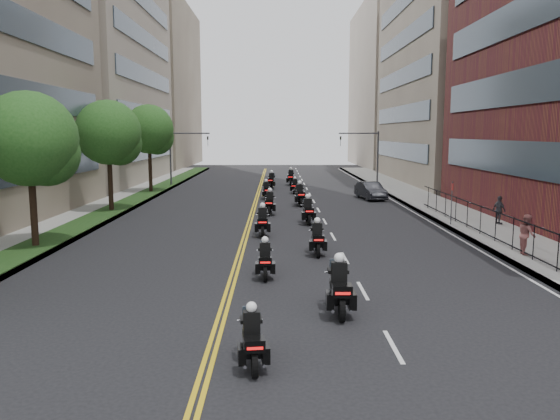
% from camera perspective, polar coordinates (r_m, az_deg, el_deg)
% --- Properties ---
extents(ground, '(160.00, 160.00, 0.00)m').
position_cam_1_polar(ground, '(14.45, -1.14, -14.11)').
color(ground, black).
rests_on(ground, ground).
extents(sidewalk_right, '(4.00, 90.00, 0.15)m').
position_cam_1_polar(sidewalk_right, '(40.52, 16.55, 0.11)').
color(sidewalk_right, gray).
rests_on(sidewalk_right, ground).
extents(sidewalk_left, '(4.00, 90.00, 0.15)m').
position_cam_1_polar(sidewalk_left, '(40.63, -17.86, 0.08)').
color(sidewalk_left, gray).
rests_on(sidewalk_left, ground).
extents(grass_strip, '(2.00, 90.00, 0.04)m').
position_cam_1_polar(grass_strip, '(40.38, -16.78, 0.21)').
color(grass_strip, '#153814').
rests_on(grass_strip, sidewalk_left).
extents(building_right_tan, '(15.11, 28.00, 30.00)m').
position_cam_1_polar(building_right_tan, '(65.67, 19.29, 16.00)').
color(building_right_tan, '#776757').
rests_on(building_right_tan, ground).
extents(building_right_far, '(15.00, 28.00, 26.00)m').
position_cam_1_polar(building_right_far, '(94.14, 12.99, 12.48)').
color(building_right_far, gray).
rests_on(building_right_far, ground).
extents(building_left_mid, '(16.11, 28.00, 34.00)m').
position_cam_1_polar(building_left_mid, '(66.27, -20.97, 17.60)').
color(building_left_mid, gray).
rests_on(building_left_mid, ground).
extents(building_left_far, '(16.00, 28.00, 26.00)m').
position_cam_1_polar(building_left_far, '(94.34, -14.35, 12.42)').
color(building_left_far, '#776757').
rests_on(building_left_far, ground).
extents(iron_fence, '(0.05, 28.00, 1.50)m').
position_cam_1_polar(iron_fence, '(27.96, 22.36, -1.90)').
color(iron_fence, black).
rests_on(iron_fence, sidewalk_right).
extents(street_trees, '(4.40, 38.40, 7.98)m').
position_cam_1_polar(street_trees, '(33.90, -19.92, 7.06)').
color(street_trees, '#321C16').
rests_on(street_trees, ground).
extents(traffic_signal_right, '(4.09, 0.20, 5.60)m').
position_cam_1_polar(traffic_signal_right, '(56.19, 9.23, 6.19)').
color(traffic_signal_right, '#3F3F44').
rests_on(traffic_signal_right, ground).
extents(traffic_signal_left, '(4.09, 0.20, 5.60)m').
position_cam_1_polar(traffic_signal_left, '(56.25, -10.42, 6.16)').
color(traffic_signal_left, '#3F3F44').
rests_on(traffic_signal_left, ground).
extents(motorcycle_0, '(0.60, 2.05, 1.52)m').
position_cam_1_polar(motorcycle_0, '(13.21, -2.93, -13.51)').
color(motorcycle_0, black).
rests_on(motorcycle_0, ground).
extents(motorcycle_1, '(0.58, 2.50, 1.84)m').
position_cam_1_polar(motorcycle_1, '(16.83, 6.21, -8.29)').
color(motorcycle_1, black).
rests_on(motorcycle_1, ground).
extents(motorcycle_2, '(0.49, 2.11, 1.56)m').
position_cam_1_polar(motorcycle_2, '(20.80, -1.57, -5.38)').
color(motorcycle_2, black).
rests_on(motorcycle_2, ground).
extents(motorcycle_3, '(0.52, 2.27, 1.67)m').
position_cam_1_polar(motorcycle_3, '(24.70, 3.91, -3.13)').
color(motorcycle_3, black).
rests_on(motorcycle_3, ground).
extents(motorcycle_4, '(0.55, 2.38, 1.76)m').
position_cam_1_polar(motorcycle_4, '(29.10, -1.83, -1.34)').
color(motorcycle_4, black).
rests_on(motorcycle_4, ground).
extents(motorcycle_5, '(0.57, 2.43, 1.79)m').
position_cam_1_polar(motorcycle_5, '(32.95, 2.93, -0.22)').
color(motorcycle_5, black).
rests_on(motorcycle_5, ground).
extents(motorcycle_6, '(0.58, 2.43, 1.79)m').
position_cam_1_polar(motorcycle_6, '(36.65, -1.07, 0.64)').
color(motorcycle_6, black).
rests_on(motorcycle_6, ground).
extents(motorcycle_7, '(0.65, 2.55, 1.88)m').
position_cam_1_polar(motorcycle_7, '(41.12, 2.08, 1.50)').
color(motorcycle_7, black).
rests_on(motorcycle_7, ground).
extents(motorcycle_8, '(0.65, 2.25, 1.66)m').
position_cam_1_polar(motorcycle_8, '(45.11, -1.44, 1.97)').
color(motorcycle_8, black).
rests_on(motorcycle_8, ground).
extents(motorcycle_9, '(0.63, 2.06, 1.52)m').
position_cam_1_polar(motorcycle_9, '(49.39, 1.55, 2.44)').
color(motorcycle_9, black).
rests_on(motorcycle_9, ground).
extents(motorcycle_10, '(0.70, 2.45, 1.81)m').
position_cam_1_polar(motorcycle_10, '(53.53, -0.90, 3.00)').
color(motorcycle_10, black).
rests_on(motorcycle_10, ground).
extents(motorcycle_11, '(0.66, 2.53, 1.87)m').
position_cam_1_polar(motorcycle_11, '(57.25, 1.14, 3.36)').
color(motorcycle_11, black).
rests_on(motorcycle_11, ground).
extents(parked_sedan, '(2.20, 4.52, 1.43)m').
position_cam_1_polar(parked_sedan, '(45.69, 9.45, 2.02)').
color(parked_sedan, black).
rests_on(parked_sedan, ground).
extents(pedestrian_b, '(0.80, 0.96, 1.77)m').
position_cam_1_polar(pedestrian_b, '(26.29, 24.39, -2.33)').
color(pedestrian_b, '#9C5855').
rests_on(pedestrian_b, sidewalk_right).
extents(pedestrian_c, '(0.68, 1.05, 1.66)m').
position_cam_1_polar(pedestrian_c, '(34.27, 21.93, -0.01)').
color(pedestrian_c, '#393940').
rests_on(pedestrian_c, sidewalk_right).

